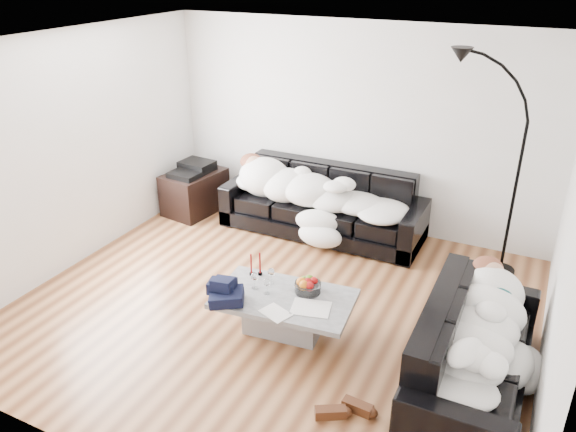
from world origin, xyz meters
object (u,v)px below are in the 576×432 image
at_px(coffee_table, 284,313).
at_px(fruit_bowl, 308,285).
at_px(av_cabinet, 195,192).
at_px(floor_lamp, 516,184).
at_px(sofa_right, 475,349).
at_px(sofa_back, 322,202).
at_px(wine_glass_b, 255,281).
at_px(sleeper_right, 479,326).
at_px(candle_left, 251,265).
at_px(shoes, 343,409).
at_px(sleeper_back, 321,188).
at_px(candle_right, 260,264).
at_px(stereo, 193,168).
at_px(wine_glass_a, 271,276).
at_px(wine_glass_c, 267,286).

distance_m(coffee_table, fruit_bowl, 0.36).
bearing_deg(av_cabinet, coffee_table, -31.00).
xyz_separation_m(av_cabinet, floor_lamp, (4.07, 0.15, 0.78)).
bearing_deg(sofa_right, sofa_back, 46.56).
height_order(wine_glass_b, floor_lamp, floor_lamp).
distance_m(sofa_right, sleeper_right, 0.23).
bearing_deg(wine_glass_b, candle_left, 126.77).
height_order(sleeper_right, wine_glass_b, sleeper_right).
xyz_separation_m(sofa_back, shoes, (1.40, -2.86, -0.37)).
xyz_separation_m(sleeper_back, wine_glass_b, (0.18, -2.03, -0.18)).
distance_m(candle_right, av_cabinet, 2.57).
bearing_deg(sleeper_right, av_cabinet, 64.49).
relative_size(shoes, floor_lamp, 0.19).
xyz_separation_m(sleeper_right, stereo, (-4.08, 1.95, 0.02)).
distance_m(fruit_bowl, floor_lamp, 2.53).
xyz_separation_m(fruit_bowl, candle_left, (-0.63, 0.03, 0.04)).
bearing_deg(candle_left, sleeper_right, -6.12).
xyz_separation_m(wine_glass_b, floor_lamp, (2.04, 2.07, 0.61)).
bearing_deg(fruit_bowl, wine_glass_a, -178.16).
distance_m(sofa_back, sleeper_right, 3.08).
relative_size(fruit_bowl, wine_glass_c, 1.59).
height_order(sofa_back, wine_glass_b, sofa_back).
height_order(coffee_table, wine_glass_a, wine_glass_a).
relative_size(sofa_back, av_cabinet, 3.08).
height_order(sleeper_back, candle_right, sleeper_back).
bearing_deg(sleeper_back, fruit_bowl, -70.58).
xyz_separation_m(shoes, av_cabinet, (-3.24, 2.70, 0.24)).
xyz_separation_m(coffee_table, wine_glass_a, (-0.22, 0.16, 0.27)).
bearing_deg(sleeper_back, sofa_right, -42.76).
distance_m(wine_glass_b, stereo, 2.79).
relative_size(sofa_right, sleeper_back, 0.89).
bearing_deg(wine_glass_a, av_cabinet, 140.34).
relative_size(wine_glass_a, floor_lamp, 0.07).
distance_m(candle_left, floor_lamp, 2.94).
relative_size(fruit_bowl, floor_lamp, 0.12).
distance_m(sofa_back, fruit_bowl, 2.02).
xyz_separation_m(sleeper_back, shoes, (1.40, -2.81, -0.59)).
height_order(coffee_table, shoes, coffee_table).
xyz_separation_m(fruit_bowl, floor_lamp, (1.56, 1.89, 0.62)).
xyz_separation_m(sleeper_right, candle_right, (-2.13, 0.28, -0.12)).
relative_size(coffee_table, wine_glass_c, 8.11).
xyz_separation_m(wine_glass_a, floor_lamp, (1.95, 1.91, 0.62)).
height_order(sofa_back, sleeper_back, sleeper_back).
xyz_separation_m(coffee_table, wine_glass_b, (-0.32, 0.00, 0.27)).
bearing_deg(av_cabinet, candle_right, -32.27).
distance_m(wine_glass_c, av_cabinet, 2.92).
distance_m(coffee_table, shoes, 1.20).
relative_size(sofa_right, wine_glass_c, 12.19).
relative_size(wine_glass_b, candle_left, 0.73).
xyz_separation_m(wine_glass_c, candle_right, (-0.22, 0.27, 0.04)).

